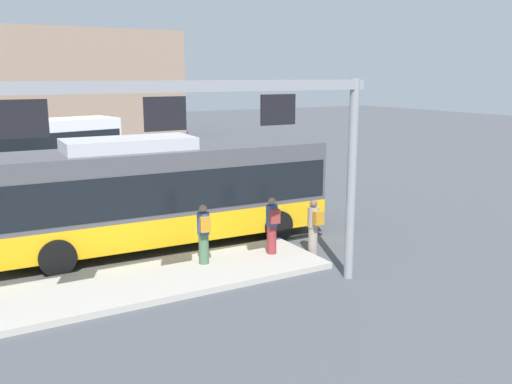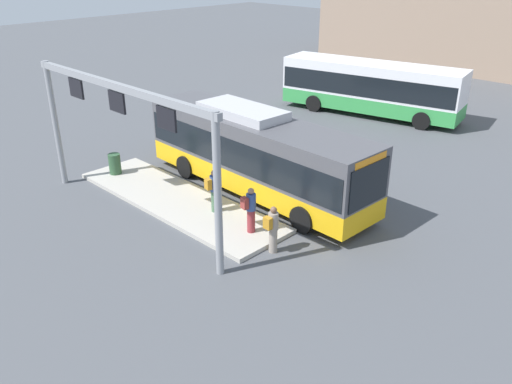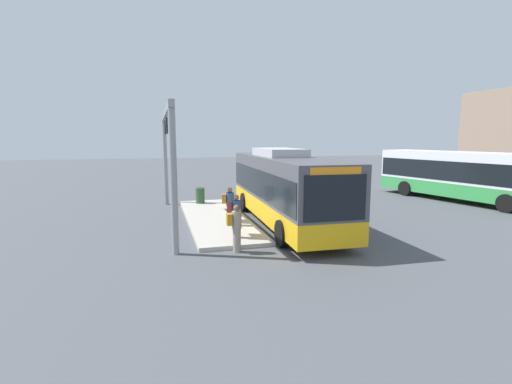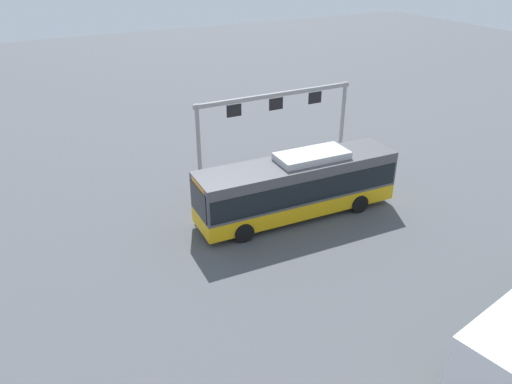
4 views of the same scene
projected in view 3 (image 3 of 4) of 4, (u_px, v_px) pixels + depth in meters
The scene contains 9 objects.
ground_plane at pixel (283, 223), 17.21m from camera, with size 120.00×120.00×0.00m, color #4C4F54.
platform_curb at pixel (216, 218), 17.87m from camera, with size 10.00×2.80×0.16m, color #B2ADA3.
bus_main at pixel (284, 185), 16.95m from camera, with size 10.93×2.96×3.46m.
bus_background_left at pixel (460, 173), 23.05m from camera, with size 10.96×4.55×3.10m.
person_boarding at pixel (236, 227), 12.71m from camera, with size 0.34×0.52×1.67m.
person_waiting_near at pixel (235, 215), 13.98m from camera, with size 0.41×0.57×1.67m.
person_waiting_mid at pixel (229, 205), 16.02m from camera, with size 0.41×0.57×1.67m.
platform_sign_gantry at pixel (167, 141), 16.81m from camera, with size 10.36×0.24×5.20m.
trash_bin at pixel (200, 196), 21.55m from camera, with size 0.52×0.52×0.90m, color #2D5133.
Camera 3 is at (15.88, -5.67, 3.94)m, focal length 25.78 mm.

